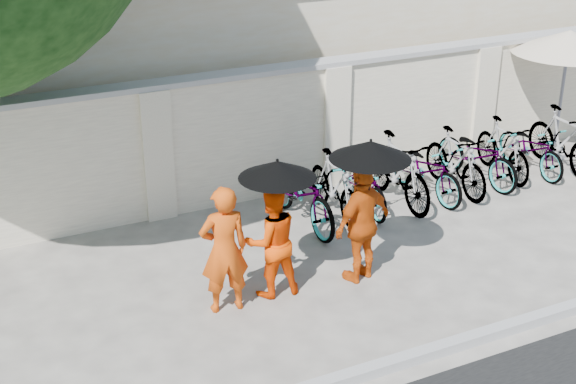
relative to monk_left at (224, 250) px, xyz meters
name	(u,v)px	position (x,y,z in m)	size (l,w,h in m)	color
ground	(314,296)	(1.10, -0.23, -0.81)	(80.00, 80.00, 0.00)	#A59E92
kerb	(387,365)	(1.10, -1.93, -0.75)	(40.00, 0.16, 0.12)	#999999
compound_wall	(276,133)	(2.10, 2.97, 0.19)	(20.00, 0.30, 2.00)	#F1E6C8
building_behind	(240,40)	(3.10, 6.77, 0.79)	(14.00, 6.00, 3.20)	beige
monk_left	(224,250)	(0.00, 0.00, 0.00)	(0.59, 0.39, 1.62)	#CF460B
monk_center	(271,241)	(0.66, 0.09, -0.08)	(0.71, 0.56, 1.47)	#E94002
parasol_center	(277,169)	(0.71, 0.01, 0.89)	(0.94, 0.94, 0.98)	black
monk_right	(363,223)	(1.86, -0.08, -0.02)	(0.93, 0.39, 1.59)	#C5480B
parasol_right	(370,150)	(1.88, -0.16, 1.00)	(1.01, 1.01, 1.03)	black
patio_umbrella	(569,43)	(7.29, 2.19, 1.26)	(2.53, 2.53, 2.30)	#999999
bike_0	(303,192)	(1.92, 1.71, -0.30)	(0.68, 1.96, 1.03)	slate
bike_1	(335,186)	(2.48, 1.73, -0.32)	(0.47, 1.65, 0.99)	slate
bike_2	(364,182)	(3.03, 1.79, -0.38)	(0.57, 1.63, 0.86)	slate
bike_3	(398,170)	(3.59, 1.72, -0.26)	(0.52, 1.84, 1.11)	slate
bike_4	(426,169)	(4.15, 1.75, -0.35)	(0.61, 1.75, 0.92)	slate
bike_5	(456,162)	(4.70, 1.72, -0.30)	(0.48, 1.69, 1.02)	slate
bike_6	(477,155)	(5.26, 1.86, -0.34)	(0.63, 1.80, 0.95)	slate
bike_7	(503,149)	(5.82, 1.89, -0.32)	(0.46, 1.62, 0.98)	slate
bike_8	(531,148)	(6.37, 1.81, -0.38)	(0.58, 1.65, 0.87)	slate
bike_9	(563,140)	(6.93, 1.66, -0.27)	(0.51, 1.80, 1.08)	slate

